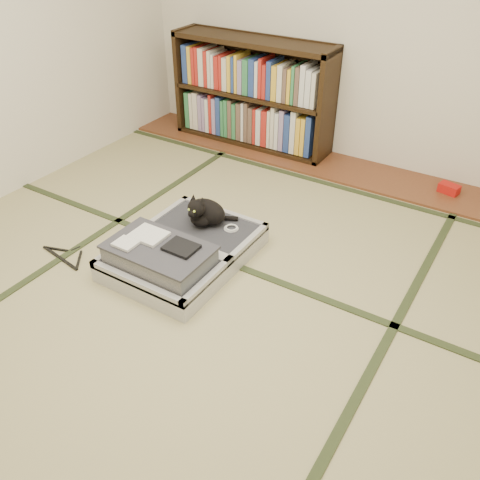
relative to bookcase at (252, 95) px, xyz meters
The scene contains 10 objects.
floor 2.30m from the bookcase, 66.59° to the right, with size 4.50×4.50×0.00m, color tan.
wood_strip 1.00m from the bookcase, ahead, with size 4.00×0.50×0.02m, color brown.
red_item 1.83m from the bookcase, ahead, with size 0.15×0.09×0.07m, color #B9140E.
room_shell 2.47m from the bookcase, 66.59° to the right, with size 4.50×4.50×4.50m.
tatami_borders 1.87m from the bookcase, 60.37° to the right, with size 4.00×4.50×0.01m.
bookcase is the anchor object (origin of this frame).
suitcase 1.96m from the bookcase, 72.43° to the right, with size 0.69×0.92×0.27m.
cat 1.66m from the bookcase, 69.91° to the right, with size 0.31×0.31×0.25m.
cable_coil 1.70m from the bookcase, 63.66° to the right, with size 0.10×0.10×0.02m.
hanger 2.22m from the bookcase, 92.67° to the right, with size 0.37×0.19×0.01m.
Camera 1 is at (1.35, -1.73, 1.94)m, focal length 38.00 mm.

